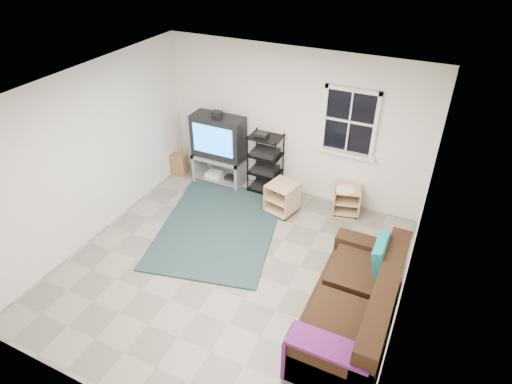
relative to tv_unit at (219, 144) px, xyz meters
The scene contains 8 objects.
room 2.38m from the tv_unit, ahead, with size 4.60×4.62×4.60m.
tv_unit is the anchor object (origin of this frame).
av_rack 0.96m from the tv_unit, ahead, with size 0.57×0.41×1.13m.
side_table_left 1.59m from the tv_unit, 15.50° to the right, with size 0.55×0.55×0.54m.
side_table_right 2.47m from the tv_unit, ahead, with size 0.52×0.52×0.50m.
sofa 3.94m from the tv_unit, 36.21° to the right, with size 0.94×2.12×0.97m.
shag_rug 1.66m from the tv_unit, 62.13° to the right, with size 1.79×2.46×0.03m, color black.
paper_bag 1.03m from the tv_unit, behind, with size 0.29×0.18×0.41m, color brown.
Camera 1 is at (2.28, -3.96, 4.33)m, focal length 30.00 mm.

